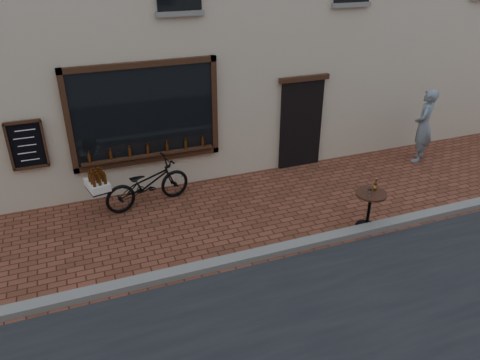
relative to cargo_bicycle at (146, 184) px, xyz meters
name	(u,v)px	position (x,y,z in m)	size (l,w,h in m)	color
ground	(292,256)	(2.12, -2.83, -0.51)	(90.00, 90.00, 0.00)	#552B1B
kerb	(288,247)	(2.12, -2.63, -0.45)	(90.00, 0.25, 0.12)	slate
cargo_bicycle	(146,184)	(0.00, 0.00, 0.00)	(2.27, 1.08, 1.07)	black
bistro_table	(370,203)	(3.96, -2.48, 0.05)	(0.61, 0.61, 1.04)	black
pedestrian	(424,126)	(7.09, -0.22, 0.44)	(0.70, 0.46, 1.91)	slate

